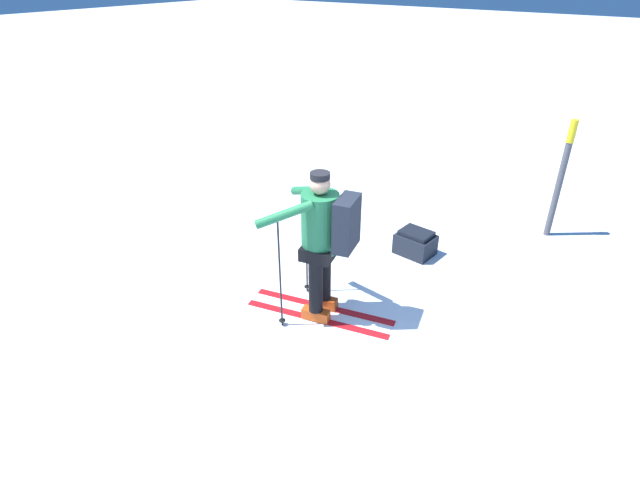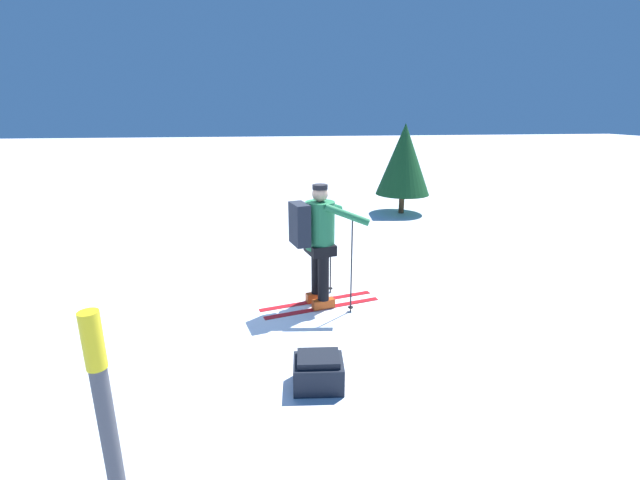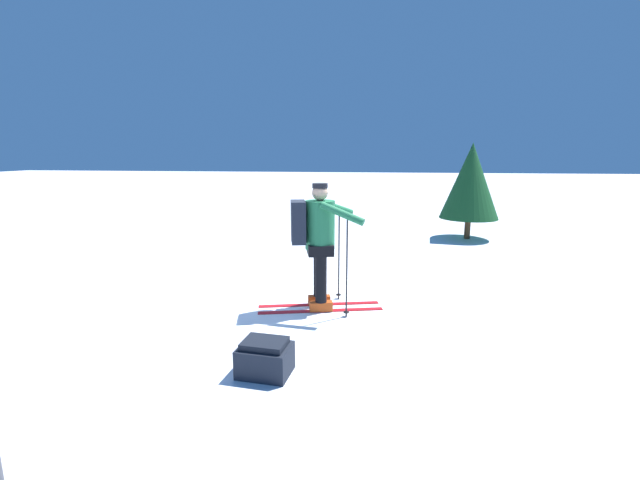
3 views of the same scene
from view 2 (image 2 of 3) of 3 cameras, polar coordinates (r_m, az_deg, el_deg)
ground_plane at (r=6.25m, az=-5.15°, el=-7.39°), size 80.00×80.00×0.00m
skier at (r=5.58m, az=-0.34°, el=0.50°), size 1.67×0.94×1.66m
dropped_backpack at (r=4.29m, az=-0.23°, el=-17.14°), size 0.51×0.42×0.33m
trail_marker at (r=2.64m, az=-26.30°, el=-22.34°), size 0.10×0.10×1.66m
pine_tree at (r=11.16m, az=11.14°, el=10.51°), size 1.37×1.37×2.28m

